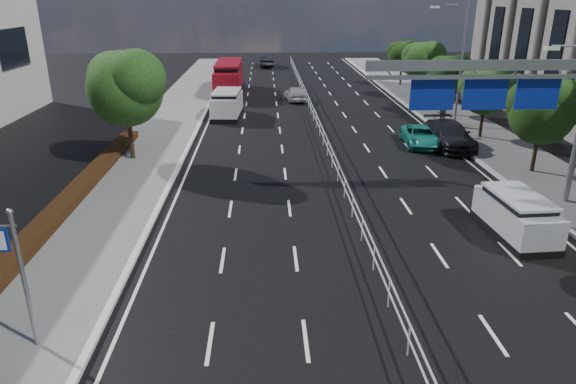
{
  "coord_description": "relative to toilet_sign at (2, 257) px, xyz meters",
  "views": [
    {
      "loc": [
        -3.89,
        -12.44,
        9.47
      ],
      "look_at": [
        -3.05,
        5.9,
        2.4
      ],
      "focal_mm": 32.0,
      "sensor_mm": 36.0,
      "label": 1
    }
  ],
  "objects": [
    {
      "name": "ground",
      "position": [
        10.95,
        0.0,
        -2.94
      ],
      "size": [
        160.0,
        160.0,
        0.0
      ],
      "primitive_type": "plane",
      "color": "black",
      "rests_on": "ground"
    },
    {
      "name": "sidewalk_near",
      "position": [
        -0.55,
        0.0,
        -2.87
      ],
      "size": [
        5.0,
        140.0,
        0.14
      ],
      "primitive_type": "cube",
      "color": "slate",
      "rests_on": "ground"
    },
    {
      "name": "kerb_near",
      "position": [
        1.95,
        0.0,
        -2.87
      ],
      "size": [
        0.25,
        140.0,
        0.15
      ],
      "primitive_type": "cube",
      "color": "silver",
      "rests_on": "ground"
    },
    {
      "name": "median_fence",
      "position": [
        10.95,
        22.5,
        -2.42
      ],
      "size": [
        0.05,
        85.0,
        1.02
      ],
      "color": "silver",
      "rests_on": "ground"
    },
    {
      "name": "hedge_near",
      "position": [
        -2.35,
        5.0,
        -2.58
      ],
      "size": [
        1.0,
        36.0,
        0.44
      ],
      "primitive_type": "cube",
      "color": "black",
      "rests_on": "sidewalk_near"
    },
    {
      "name": "toilet_sign",
      "position": [
        0.0,
        0.0,
        0.0
      ],
      "size": [
        1.62,
        0.18,
        4.34
      ],
      "color": "gray",
      "rests_on": "ground"
    },
    {
      "name": "overhead_gantry",
      "position": [
        17.69,
        10.05,
        2.66
      ],
      "size": [
        10.24,
        0.38,
        7.45
      ],
      "color": "gray",
      "rests_on": "ground"
    },
    {
      "name": "streetlight_far",
      "position": [
        21.46,
        26.0,
        2.27
      ],
      "size": [
        2.78,
        2.4,
        9.0
      ],
      "color": "gray",
      "rests_on": "ground"
    },
    {
      "name": "near_tree_back",
      "position": [
        -0.99,
        17.97,
        1.67
      ],
      "size": [
        4.84,
        4.51,
        6.69
      ],
      "color": "black",
      "rests_on": "ground"
    },
    {
      "name": "far_tree_d",
      "position": [
        22.2,
        14.48,
        0.74
      ],
      "size": [
        3.85,
        3.59,
        5.34
      ],
      "color": "black",
      "rests_on": "ground"
    },
    {
      "name": "far_tree_e",
      "position": [
        22.2,
        21.98,
        0.61
      ],
      "size": [
        3.63,
        3.38,
        5.13
      ],
      "color": "black",
      "rests_on": "ground"
    },
    {
      "name": "far_tree_f",
      "position": [
        22.2,
        29.48,
        0.55
      ],
      "size": [
        3.52,
        3.28,
        5.02
      ],
      "color": "black",
      "rests_on": "ground"
    },
    {
      "name": "far_tree_g",
      "position": [
        22.2,
        36.98,
        0.81
      ],
      "size": [
        3.96,
        3.69,
        5.45
      ],
      "color": "black",
      "rests_on": "ground"
    },
    {
      "name": "far_tree_h",
      "position": [
        22.2,
        44.48,
        0.48
      ],
      "size": [
        3.41,
        3.18,
        4.91
      ],
      "color": "black",
      "rests_on": "ground"
    },
    {
      "name": "white_minivan",
      "position": [
        3.95,
        29.66,
        -1.87
      ],
      "size": [
        2.49,
        5.17,
        2.19
      ],
      "rotation": [
        0.0,
        0.0,
        -0.06
      ],
      "color": "black",
      "rests_on": "ground"
    },
    {
      "name": "red_bus",
      "position": [
        3.45,
        40.83,
        -1.29
      ],
      "size": [
        2.54,
        10.6,
        3.17
      ],
      "rotation": [
        0.0,
        0.0,
        0.0
      ],
      "color": "black",
      "rests_on": "ground"
    },
    {
      "name": "near_car_silver",
      "position": [
        9.95,
        36.4,
        -2.25
      ],
      "size": [
        2.11,
        4.23,
        1.38
      ],
      "primitive_type": "imported",
      "rotation": [
        0.0,
        0.0,
        3.26
      ],
      "color": "#94969B",
      "rests_on": "ground"
    },
    {
      "name": "near_car_dark",
      "position": [
        7.51,
        61.39,
        -2.09
      ],
      "size": [
        2.01,
        5.24,
        1.7
      ],
      "primitive_type": "imported",
      "rotation": [
        0.0,
        0.0,
        3.1
      ],
      "color": "black",
      "rests_on": "ground"
    },
    {
      "name": "silver_minivan",
      "position": [
        17.45,
        6.67,
        -2.05
      ],
      "size": [
        2.09,
        4.46,
        1.81
      ],
      "rotation": [
        0.0,
        0.0,
        0.06
      ],
      "color": "black",
      "rests_on": "ground"
    },
    {
      "name": "parked_car_teal",
      "position": [
        17.45,
        20.5,
        -2.32
      ],
      "size": [
        2.41,
        4.66,
        1.26
      ],
      "primitive_type": "imported",
      "rotation": [
        0.0,
        0.0,
        -0.07
      ],
      "color": "#1B7D71",
      "rests_on": "ground"
    },
    {
      "name": "parked_car_dark",
      "position": [
        19.25,
        20.07,
        -2.13
      ],
      "size": [
        2.33,
        5.64,
        1.63
      ],
      "primitive_type": "imported",
      "rotation": [
        0.0,
        0.0,
        0.01
      ],
      "color": "black",
      "rests_on": "ground"
    },
    {
      "name": "pedestrian_b",
      "position": [
        20.59,
        25.74,
        -1.9
      ],
      "size": [
        0.99,
        0.83,
        1.8
      ],
      "primitive_type": "imported",
      "rotation": [
        0.0,
        0.0,
        2.96
      ],
      "color": "gray",
      "rests_on": "sidewalk_far"
    }
  ]
}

